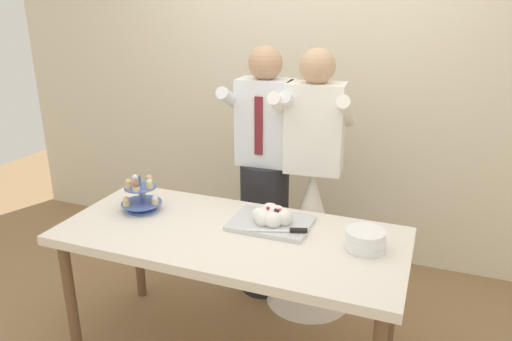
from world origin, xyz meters
The scene contains 7 objects.
rear_wall centered at (0.00, 1.46, 1.45)m, with size 5.20×0.10×2.90m, color beige.
dessert_table centered at (0.00, 0.00, 0.70)m, with size 1.80×0.80×0.78m.
cupcake_stand centered at (-0.58, 0.07, 0.86)m, with size 0.23×0.23×0.21m.
main_cake_tray centered at (0.18, 0.15, 0.82)m, with size 0.43×0.31×0.12m.
plate_stack centered at (0.68, 0.07, 0.82)m, with size 0.20×0.20×0.10m.
person_groom centered at (-0.07, 0.71, 0.75)m, with size 0.47×0.50×1.66m.
person_bride centered at (0.26, 0.68, 0.58)m, with size 0.56×0.56×1.66m.
Camera 1 is at (0.93, -2.04, 1.90)m, focal length 33.69 mm.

